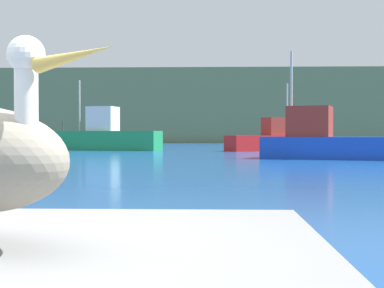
{
  "coord_description": "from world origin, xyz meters",
  "views": [
    {
      "loc": [
        1.42,
        -2.35,
        1.21
      ],
      "look_at": [
        0.85,
        13.61,
        0.92
      ],
      "focal_mm": 54.26,
      "sensor_mm": 36.0,
      "label": 1
    }
  ],
  "objects": [
    {
      "name": "hillside_backdrop",
      "position": [
        0.0,
        79.83,
        4.82
      ],
      "size": [
        140.0,
        17.37,
        9.64
      ],
      "primitive_type": "cube",
      "color": "#6B7A51",
      "rests_on": "ground"
    },
    {
      "name": "fishing_boat_green",
      "position": [
        -6.21,
        39.41,
        1.02
      ],
      "size": [
        7.81,
        3.73,
        5.11
      ],
      "rotation": [
        0.0,
        0.0,
        2.95
      ],
      "color": "#1E8C4C",
      "rests_on": "ground"
    },
    {
      "name": "fishing_boat_red",
      "position": [
        5.39,
        38.27,
        0.84
      ],
      "size": [
        5.95,
        4.27,
        4.77
      ],
      "rotation": [
        0.0,
        0.0,
        0.5
      ],
      "color": "red",
      "rests_on": "ground"
    },
    {
      "name": "fishing_boat_blue",
      "position": [
        6.84,
        25.44,
        0.86
      ],
      "size": [
        6.93,
        4.13,
        5.21
      ],
      "rotation": [
        0.0,
        0.0,
        2.82
      ],
      "color": "blue",
      "rests_on": "ground"
    }
  ]
}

